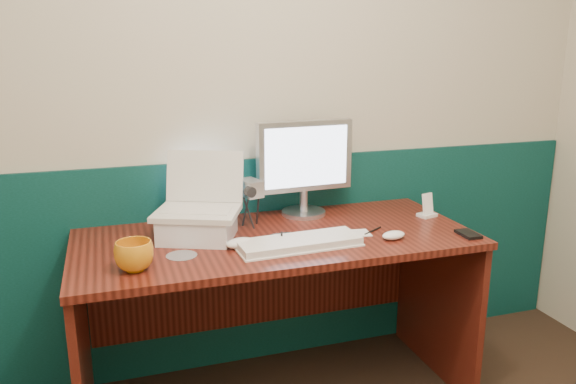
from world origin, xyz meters
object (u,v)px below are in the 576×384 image
object	(u,v)px
desk	(277,320)
laptop	(196,183)
monitor	(304,167)
mug	(134,256)
camcorder	(251,202)
keyboard	(299,243)

from	to	relation	value
desk	laptop	distance (m)	0.68
monitor	desk	bearing A→B (deg)	-132.45
mug	camcorder	world-z (taller)	camcorder
mug	desk	bearing A→B (deg)	19.12
desk	keyboard	size ratio (longest dim) A/B	3.40
desk	monitor	xyz separation A→B (m)	(0.20, 0.25, 0.59)
keyboard	camcorder	bearing A→B (deg)	106.90
desk	keyboard	distance (m)	0.42
monitor	keyboard	world-z (taller)	monitor
keyboard	monitor	bearing A→B (deg)	65.26
desk	monitor	distance (m)	0.68
keyboard	mug	bearing A→B (deg)	-178.79
monitor	mug	world-z (taller)	monitor
desk	monitor	bearing A→B (deg)	50.49
keyboard	mug	world-z (taller)	mug
camcorder	monitor	bearing A→B (deg)	3.40
laptop	keyboard	size ratio (longest dim) A/B	0.68
laptop	camcorder	size ratio (longest dim) A/B	1.49
desk	camcorder	world-z (taller)	camcorder
monitor	mug	size ratio (longest dim) A/B	3.32
laptop	monitor	size ratio (longest dim) A/B	0.73
monitor	keyboard	size ratio (longest dim) A/B	0.93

